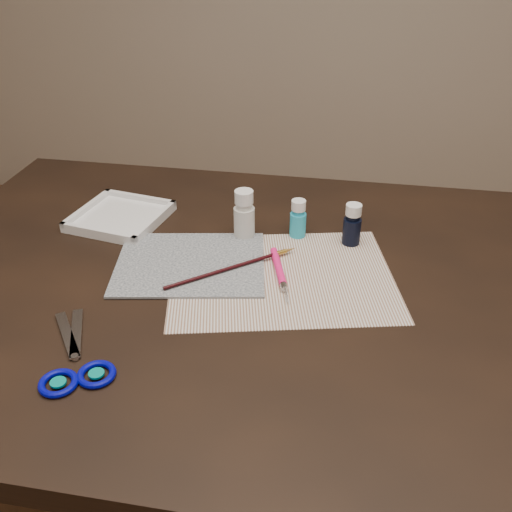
% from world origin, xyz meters
% --- Properties ---
extents(table, '(1.30, 0.90, 0.75)m').
position_xyz_m(table, '(0.00, 0.00, 0.38)').
color(table, black).
rests_on(table, ground).
extents(paper, '(0.44, 0.38, 0.00)m').
position_xyz_m(paper, '(0.04, 0.02, 0.75)').
color(paper, silver).
rests_on(paper, table).
extents(canvas, '(0.30, 0.26, 0.00)m').
position_xyz_m(canvas, '(-0.13, 0.03, 0.75)').
color(canvas, black).
rests_on(canvas, paper).
extents(paint_bottle_white, '(0.05, 0.05, 0.10)m').
position_xyz_m(paint_bottle_white, '(-0.05, 0.15, 0.80)').
color(paint_bottle_white, silver).
rests_on(paint_bottle_white, table).
extents(paint_bottle_cyan, '(0.04, 0.04, 0.08)m').
position_xyz_m(paint_bottle_cyan, '(0.05, 0.17, 0.79)').
color(paint_bottle_cyan, '#26AED2').
rests_on(paint_bottle_cyan, table).
extents(paint_bottle_navy, '(0.04, 0.04, 0.08)m').
position_xyz_m(paint_bottle_navy, '(0.16, 0.16, 0.79)').
color(paint_bottle_navy, black).
rests_on(paint_bottle_navy, table).
extents(paintbrush, '(0.21, 0.18, 0.01)m').
position_xyz_m(paintbrush, '(-0.04, 0.02, 0.76)').
color(paintbrush, black).
rests_on(paintbrush, canvas).
extents(craft_knife, '(0.06, 0.16, 0.01)m').
position_xyz_m(craft_knife, '(0.04, 0.01, 0.76)').
color(craft_knife, '#FF1C78').
rests_on(craft_knife, paper).
extents(scissors, '(0.21, 0.23, 0.01)m').
position_xyz_m(scissors, '(-0.24, -0.23, 0.76)').
color(scissors, silver).
rests_on(scissors, table).
extents(palette_tray, '(0.20, 0.20, 0.02)m').
position_xyz_m(palette_tray, '(-0.31, 0.17, 0.76)').
color(palette_tray, white).
rests_on(palette_tray, table).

